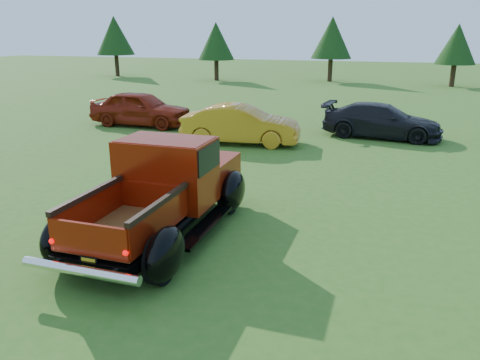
{
  "coord_description": "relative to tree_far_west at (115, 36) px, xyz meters",
  "views": [
    {
      "loc": [
        2.07,
        -7.78,
        3.78
      ],
      "look_at": [
        -0.55,
        0.2,
        1.12
      ],
      "focal_mm": 35.0,
      "sensor_mm": 36.0,
      "label": 1
    }
  ],
  "objects": [
    {
      "name": "show_car_red",
      "position": [
        13.97,
        -20.39,
        -2.79
      ],
      "size": [
        4.28,
        1.74,
        1.46
      ],
      "primitive_type": "imported",
      "rotation": [
        0.0,
        0.0,
        1.57
      ],
      "color": "maroon",
      "rests_on": "ground"
    },
    {
      "name": "ground",
      "position": [
        22.0,
        -30.0,
        -3.52
      ],
      "size": [
        120.0,
        120.0,
        0.0
      ],
      "primitive_type": "plane",
      "color": "#32611B",
      "rests_on": "ground"
    },
    {
      "name": "tree_far_west",
      "position": [
        0.0,
        0.0,
        0.0
      ],
      "size": [
        3.33,
        3.33,
        5.2
      ],
      "color": "#332114",
      "rests_on": "ground"
    },
    {
      "name": "show_car_grey",
      "position": [
        23.72,
        -19.66,
        -2.89
      ],
      "size": [
        4.51,
        2.23,
        1.26
      ],
      "primitive_type": "imported",
      "rotation": [
        0.0,
        0.0,
        1.46
      ],
      "color": "black",
      "rests_on": "ground"
    },
    {
      "name": "tree_west",
      "position": [
        10.0,
        -1.0,
        -0.41
      ],
      "size": [
        2.94,
        2.94,
        4.6
      ],
      "color": "#332114",
      "rests_on": "ground"
    },
    {
      "name": "tree_mid_left",
      "position": [
        19.0,
        1.0,
        -0.14
      ],
      "size": [
        3.2,
        3.2,
        5.0
      ],
      "color": "#332114",
      "rests_on": "ground"
    },
    {
      "name": "show_car_yellow",
      "position": [
        19.03,
        -22.28,
        -2.84
      ],
      "size": [
        4.28,
        1.91,
        1.36
      ],
      "primitive_type": "imported",
      "rotation": [
        0.0,
        0.0,
        1.69
      ],
      "color": "#C37F1A",
      "rests_on": "ground"
    },
    {
      "name": "pickup_truck",
      "position": [
        20.0,
        -29.93,
        -2.64
      ],
      "size": [
        2.36,
        5.0,
        1.85
      ],
      "rotation": [
        0.0,
        0.0,
        -0.0
      ],
      "color": "black",
      "rests_on": "ground"
    },
    {
      "name": "tree_mid_right",
      "position": [
        28.0,
        -0.0,
        -0.55
      ],
      "size": [
        2.82,
        2.82,
        4.4
      ],
      "color": "#332114",
      "rests_on": "ground"
    }
  ]
}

